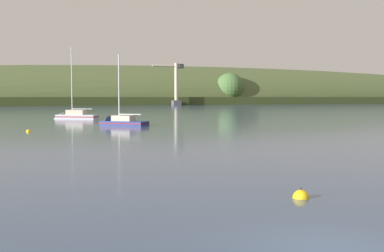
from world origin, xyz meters
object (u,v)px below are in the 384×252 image
dockside_crane (176,85)px  sailboat_near_mooring (118,124)px  sailboat_midwater_white (73,118)px  mooring_buoy_midchannel (29,132)px  mooring_buoy_foreground (301,198)px

dockside_crane → sailboat_near_mooring: size_ratio=1.74×
sailboat_midwater_white → mooring_buoy_midchannel: sailboat_midwater_white is taller
dockside_crane → mooring_buoy_midchannel: dockside_crane is taller
dockside_crane → mooring_buoy_foreground: size_ratio=25.21×
sailboat_midwater_white → mooring_buoy_foreground: sailboat_midwater_white is taller
mooring_buoy_midchannel → dockside_crane: bearing=71.5°
dockside_crane → mooring_buoy_midchannel: 150.69m
dockside_crane → sailboat_near_mooring: dockside_crane is taller
mooring_buoy_foreground → mooring_buoy_midchannel: mooring_buoy_foreground is taller
sailboat_near_mooring → mooring_buoy_foreground: (1.29, -45.46, -0.25)m
mooring_buoy_foreground → mooring_buoy_midchannel: bearing=106.9°
sailboat_midwater_white → mooring_buoy_foreground: bearing=122.4°
sailboat_midwater_white → mooring_buoy_foreground: 64.45m
dockside_crane → sailboat_midwater_white: dockside_crane is taller
sailboat_near_mooring → mooring_buoy_foreground: sailboat_near_mooring is taller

